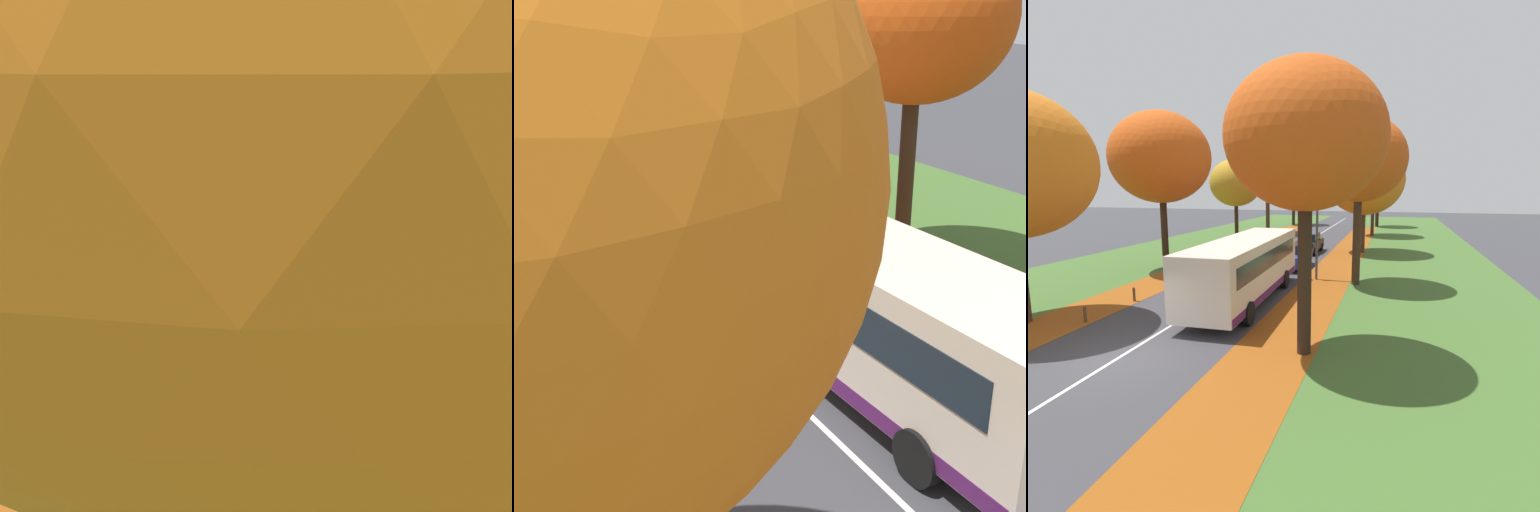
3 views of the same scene
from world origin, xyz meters
The scene contains 21 objects.
ground_plane centered at (0.00, 0.00, 0.00)m, with size 160.00×160.00×0.00m, color #38383D.
grass_verge_left centered at (-9.20, 20.00, 0.00)m, with size 12.00×90.00×0.01m, color #3D6028.
leaf_litter_left centered at (-4.60, 14.00, 0.01)m, with size 2.80×60.00×0.00m, color #8C4714.
grass_verge_right centered at (9.20, 20.00, 0.00)m, with size 12.00×90.00×0.01m, color #3D6028.
leaf_litter_right centered at (4.60, 14.00, 0.01)m, with size 2.80×60.00×0.00m, color #8C4714.
road_centre_line centered at (0.00, 20.00, 0.00)m, with size 0.12×80.00×0.01m, color silver.
tree_left_near centered at (-6.22, 12.93, 7.21)m, with size 6.38×6.38×10.10m.
tree_left_mid centered at (-5.88, 24.47, 5.74)m, with size 4.76×4.76×7.90m.
tree_left_far centered at (-6.11, 34.64, 7.53)m, with size 6.30×6.30×10.39m.
tree_left_distant centered at (-5.82, 45.82, 6.77)m, with size 5.19×5.19×9.13m.
tree_right_nearest centered at (5.62, 2.05, 6.83)m, with size 4.95×4.95×9.09m.
tree_right_near centered at (6.33, 11.99, 6.83)m, with size 5.09×5.09×9.16m.
tree_right_mid centered at (5.82, 23.19, 5.99)m, with size 6.36×6.36×8.85m.
tree_right_far centered at (5.89, 35.29, 6.37)m, with size 6.00×6.00×9.08m.
tree_right_distant centered at (5.92, 46.13, 7.14)m, with size 5.21×5.21×9.52m.
bollard_second centered at (-3.56, 2.66, 0.32)m, with size 0.12×0.12×0.64m, color #4C3823.
bollard_third centered at (-3.50, 5.76, 0.34)m, with size 0.12×0.12×0.67m, color #4C3823.
streetlamp_right centered at (3.67, 12.53, 3.74)m, with size 1.89×0.28×6.00m.
bus centered at (1.62, 7.26, 1.70)m, with size 2.89×10.47×2.98m.
car_blue_lead centered at (1.82, 15.62, 0.81)m, with size 1.86×4.24×1.62m.
car_black_following centered at (1.50, 22.13, 0.81)m, with size 1.89×4.25×1.62m.
Camera 3 is at (8.31, -10.04, 5.38)m, focal length 28.00 mm.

